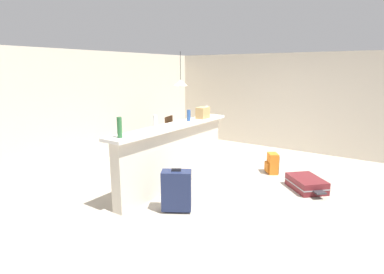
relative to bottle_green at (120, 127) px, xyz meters
name	(u,v)px	position (x,y,z in m)	size (l,w,h in m)	color
ground_plane	(220,180)	(2.05, -0.52, -1.32)	(13.00, 13.00, 0.05)	#ADA393
wall_back	(111,105)	(2.05, 2.53, -0.04)	(6.60, 0.10, 2.50)	beige
wall_right	(267,101)	(5.10, -0.22, -0.04)	(0.10, 6.00, 2.50)	beige
partition_half_wall	(175,157)	(1.28, 0.01, -0.75)	(2.80, 0.20, 1.09)	beige
bar_countertop	(174,126)	(1.28, 0.01, -0.17)	(2.96, 0.40, 0.05)	white
bottle_green	(120,127)	(0.00, 0.00, 0.00)	(0.07, 0.07, 0.30)	#2D6B38
bottle_white	(155,122)	(0.83, 0.06, -0.04)	(0.07, 0.07, 0.22)	silver
bottle_blue	(189,115)	(1.74, 0.02, -0.04)	(0.07, 0.07, 0.21)	#284C89
bottle_clear	(206,111)	(2.49, 0.09, -0.05)	(0.06, 0.06, 0.21)	silver
grocery_bag	(203,113)	(2.15, -0.03, -0.04)	(0.26, 0.18, 0.22)	tan
dining_table	(182,130)	(2.97, 1.07, -0.65)	(1.10, 0.80, 0.74)	brown
dining_chair_near_partition	(199,139)	(2.89, 0.54, -0.78)	(0.47, 0.47, 0.93)	#4C331E
dining_chair_far_side	(165,132)	(3.05, 1.67, -0.78)	(0.48, 0.48, 0.93)	#4C331E
pendant_lamp	(181,83)	(3.04, 1.17, 0.49)	(0.34, 0.34, 0.84)	black
suitcase_flat_maroon	(306,184)	(2.45, -2.04, -1.18)	(0.84, 0.84, 0.22)	maroon
suitcase_upright_navy	(176,190)	(0.47, -0.64, -0.96)	(0.44, 0.50, 0.67)	#1E284C
backpack_orange	(272,164)	(2.96, -1.21, -1.09)	(0.34, 0.33, 0.42)	orange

